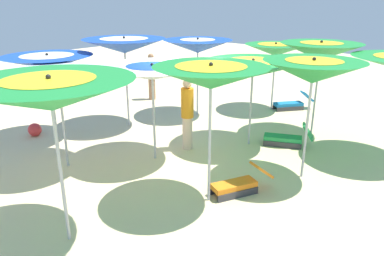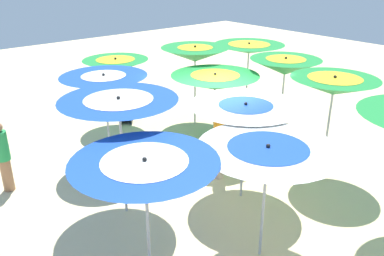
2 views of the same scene
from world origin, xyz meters
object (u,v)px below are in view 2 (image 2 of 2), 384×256
beach_umbrella_8 (119,109)px  lounger_2 (221,129)px  beach_umbrella_7 (245,112)px  beach_umbrella_10 (267,157)px  beach_umbrella_11 (145,170)px  beach_umbrella_1 (195,54)px  beach_umbrella_0 (249,49)px  lounger_1 (309,158)px  beach_umbrella_3 (285,66)px  beach_umbrella_4 (215,82)px  beach_umbrella_2 (116,65)px  beachgoer_1 (219,143)px  beach_umbrella_6 (334,86)px  beachgoer_0 (3,156)px  beach_umbrella_5 (104,83)px  lounger_0 (128,112)px

beach_umbrella_8 → lounger_2: bearing=-159.8°
beach_umbrella_7 → beach_umbrella_10: beach_umbrella_7 is taller
beach_umbrella_8 → beach_umbrella_11: beach_umbrella_8 is taller
beach_umbrella_1 → beach_umbrella_11: (4.98, 4.71, -0.22)m
beach_umbrella_0 → lounger_1: bearing=65.6°
beach_umbrella_1 → beach_umbrella_3: size_ratio=1.01×
beach_umbrella_1 → beach_umbrella_4: (0.86, 1.81, -0.29)m
lounger_2 → beach_umbrella_2: bearing=-79.2°
beach_umbrella_7 → lounger_2: size_ratio=1.86×
beach_umbrella_8 → beachgoer_1: 2.81m
beach_umbrella_11 → beach_umbrella_6: bearing=-179.0°
beach_umbrella_1 → beachgoer_0: beach_umbrella_1 is taller
beach_umbrella_7 → beach_umbrella_11: (2.95, 0.75, 0.01)m
beach_umbrella_6 → beachgoer_1: size_ratio=1.46×
beach_umbrella_11 → beach_umbrella_1: bearing=-136.6°
beach_umbrella_6 → lounger_2: bearing=-87.1°
beach_umbrella_4 → beachgoer_0: bearing=-15.8°
lounger_2 → beachgoer_0: size_ratio=0.75×
lounger_1 → lounger_2: (0.44, -2.77, 0.00)m
beach_umbrella_4 → beachgoer_0: 5.32m
beach_umbrella_5 → lounger_1: 5.40m
lounger_1 → beach_umbrella_11: bearing=-58.3°
beach_umbrella_3 → beach_umbrella_6: 2.19m
beach_umbrella_3 → beach_umbrella_8: (5.23, 0.21, 0.08)m
beach_umbrella_2 → beach_umbrella_8: size_ratio=0.86×
beach_umbrella_0 → beach_umbrella_10: (5.21, 5.19, -0.24)m
beach_umbrella_6 → beachgoer_1: 2.83m
beach_umbrella_4 → beach_umbrella_7: bearing=61.5°
beach_umbrella_3 → beach_umbrella_5: bearing=-23.3°
beach_umbrella_6 → beach_umbrella_0: bearing=-114.6°
beach_umbrella_3 → beach_umbrella_8: beach_umbrella_8 is taller
beach_umbrella_5 → lounger_0: size_ratio=1.84×
beach_umbrella_0 → beach_umbrella_8: beach_umbrella_8 is taller
beach_umbrella_6 → beach_umbrella_8: (4.35, -1.79, -0.01)m
beach_umbrella_2 → beach_umbrella_6: bearing=109.0°
beach_umbrella_3 → beach_umbrella_10: 5.03m
beach_umbrella_7 → lounger_0: size_ratio=1.76×
beach_umbrella_4 → beach_umbrella_3: bearing=155.7°
beach_umbrella_2 → beachgoer_1: bearing=91.7°
beach_umbrella_1 → beach_umbrella_2: size_ratio=1.14×
beach_umbrella_5 → beach_umbrella_11: (1.52, 3.98, -0.13)m
beach_umbrella_5 → beachgoer_0: (2.42, -0.34, -1.27)m
lounger_1 → lounger_0: bearing=-138.1°
beach_umbrella_4 → beachgoer_1: (0.98, 1.23, -1.01)m
beach_umbrella_5 → beach_umbrella_10: (-0.29, 4.77, -0.20)m
lounger_0 → beachgoer_1: (0.39, 4.75, 0.70)m
beach_umbrella_0 → beach_umbrella_11: size_ratio=1.06×
beach_umbrella_3 → beachgoer_0: beach_umbrella_3 is taller
beach_umbrella_7 → beach_umbrella_3: bearing=-155.8°
beachgoer_0 → beachgoer_1: (-4.04, 2.65, 0.05)m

